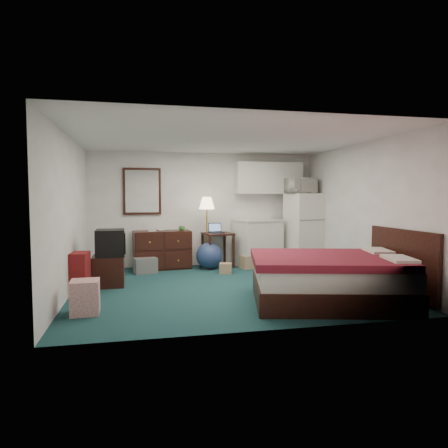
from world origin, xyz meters
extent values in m
cube|color=#0E3033|center=(0.00, 0.00, 0.00)|extent=(5.00, 4.50, 0.01)
cube|color=silver|center=(0.00, 0.00, 2.50)|extent=(5.00, 4.50, 0.01)
cube|color=silver|center=(0.00, 2.25, 1.25)|extent=(5.00, 0.01, 2.50)
cube|color=silver|center=(0.00, -2.25, 1.25)|extent=(5.00, 0.01, 2.50)
cube|color=silver|center=(-2.50, 0.00, 1.25)|extent=(0.01, 4.50, 2.50)
cube|color=silver|center=(2.50, 0.00, 1.25)|extent=(0.01, 4.50, 2.50)
sphere|color=navy|center=(0.03, 1.75, 0.28)|extent=(0.62, 0.62, 0.56)
imported|color=white|center=(2.04, 1.63, 1.81)|extent=(0.67, 0.47, 0.41)
imported|color=#987358|center=(-1.24, 1.88, 0.92)|extent=(0.16, 0.03, 0.22)
imported|color=#987358|center=(-1.03, 2.08, 0.92)|extent=(0.16, 0.06, 0.21)
imported|color=#428935|center=(-0.53, 1.94, 0.87)|extent=(0.14, 0.12, 0.13)
camera|label=1|loc=(-1.44, -6.54, 1.55)|focal=32.00mm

